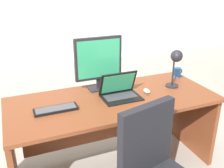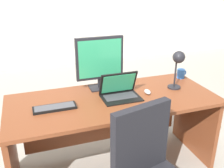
{
  "view_description": "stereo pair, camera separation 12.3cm",
  "coord_description": "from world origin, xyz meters",
  "px_view_note": "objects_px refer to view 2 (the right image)",
  "views": [
    {
      "loc": [
        -0.78,
        -1.86,
        1.7
      ],
      "look_at": [
        0.0,
        0.04,
        0.85
      ],
      "focal_mm": 41.68,
      "sensor_mm": 36.0,
      "label": 1
    },
    {
      "loc": [
        -0.67,
        -1.9,
        1.7
      ],
      "look_at": [
        0.0,
        0.04,
        0.85
      ],
      "focal_mm": 41.68,
      "sensor_mm": 36.0,
      "label": 2
    }
  ],
  "objects_px": {
    "monitor": "(100,60)",
    "coffee_mug": "(181,74)",
    "mouse": "(147,92)",
    "desk": "(111,118)",
    "desk_lamp": "(178,62)",
    "keyboard": "(55,108)",
    "laptop": "(119,89)"
  },
  "relations": [
    {
      "from": "keyboard",
      "to": "mouse",
      "type": "bearing_deg",
      "value": 1.63
    },
    {
      "from": "laptop",
      "to": "desk",
      "type": "bearing_deg",
      "value": 154.92
    },
    {
      "from": "laptop",
      "to": "mouse",
      "type": "xyz_separation_m",
      "value": [
        0.26,
        -0.03,
        -0.05
      ]
    },
    {
      "from": "keyboard",
      "to": "coffee_mug",
      "type": "relative_size",
      "value": 3.23
    },
    {
      "from": "mouse",
      "to": "laptop",
      "type": "bearing_deg",
      "value": 173.31
    },
    {
      "from": "monitor",
      "to": "mouse",
      "type": "xyz_separation_m",
      "value": [
        0.36,
        -0.26,
        -0.25
      ]
    },
    {
      "from": "desk",
      "to": "desk_lamp",
      "type": "relative_size",
      "value": 4.93
    },
    {
      "from": "desk",
      "to": "keyboard",
      "type": "relative_size",
      "value": 5.31
    },
    {
      "from": "monitor",
      "to": "coffee_mug",
      "type": "distance_m",
      "value": 0.89
    },
    {
      "from": "laptop",
      "to": "desk_lamp",
      "type": "xyz_separation_m",
      "value": [
        0.55,
        -0.01,
        0.19
      ]
    },
    {
      "from": "monitor",
      "to": "desk_lamp",
      "type": "xyz_separation_m",
      "value": [
        0.66,
        -0.25,
        -0.01
      ]
    },
    {
      "from": "desk",
      "to": "laptop",
      "type": "distance_m",
      "value": 0.3
    },
    {
      "from": "desk_lamp",
      "to": "coffee_mug",
      "type": "relative_size",
      "value": 3.48
    },
    {
      "from": "mouse",
      "to": "coffee_mug",
      "type": "distance_m",
      "value": 0.56
    },
    {
      "from": "desk",
      "to": "laptop",
      "type": "xyz_separation_m",
      "value": [
        0.06,
        -0.03,
        0.29
      ]
    },
    {
      "from": "desk",
      "to": "monitor",
      "type": "xyz_separation_m",
      "value": [
        -0.04,
        0.2,
        0.49
      ]
    },
    {
      "from": "monitor",
      "to": "laptop",
      "type": "bearing_deg",
      "value": -65.82
    },
    {
      "from": "desk",
      "to": "mouse",
      "type": "height_order",
      "value": "mouse"
    },
    {
      "from": "coffee_mug",
      "to": "keyboard",
      "type": "bearing_deg",
      "value": -168.46
    },
    {
      "from": "desk",
      "to": "mouse",
      "type": "xyz_separation_m",
      "value": [
        0.32,
        -0.06,
        0.24
      ]
    },
    {
      "from": "desk",
      "to": "coffee_mug",
      "type": "bearing_deg",
      "value": 12.84
    },
    {
      "from": "mouse",
      "to": "coffee_mug",
      "type": "xyz_separation_m",
      "value": [
        0.5,
        0.25,
        0.03
      ]
    },
    {
      "from": "desk",
      "to": "coffee_mug",
      "type": "xyz_separation_m",
      "value": [
        0.82,
        0.19,
        0.27
      ]
    },
    {
      "from": "laptop",
      "to": "mouse",
      "type": "distance_m",
      "value": 0.26
    },
    {
      "from": "desk",
      "to": "keyboard",
      "type": "xyz_separation_m",
      "value": [
        -0.5,
        -0.08,
        0.23
      ]
    },
    {
      "from": "coffee_mug",
      "to": "monitor",
      "type": "bearing_deg",
      "value": 178.92
    },
    {
      "from": "laptop",
      "to": "coffee_mug",
      "type": "bearing_deg",
      "value": 15.98
    },
    {
      "from": "keyboard",
      "to": "mouse",
      "type": "xyz_separation_m",
      "value": [
        0.82,
        0.02,
        0.01
      ]
    },
    {
      "from": "monitor",
      "to": "coffee_mug",
      "type": "relative_size",
      "value": 4.64
    },
    {
      "from": "keyboard",
      "to": "desk_lamp",
      "type": "distance_m",
      "value": 1.15
    },
    {
      "from": "laptop",
      "to": "monitor",
      "type": "bearing_deg",
      "value": 114.18
    },
    {
      "from": "desk",
      "to": "keyboard",
      "type": "bearing_deg",
      "value": -170.6
    }
  ]
}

